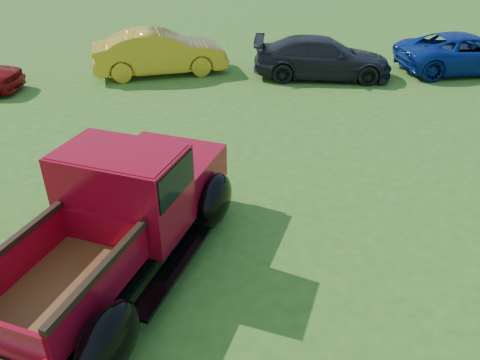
{
  "coord_description": "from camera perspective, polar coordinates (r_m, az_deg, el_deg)",
  "views": [
    {
      "loc": [
        -0.32,
        -6.75,
        4.94
      ],
      "look_at": [
        0.15,
        0.2,
        0.89
      ],
      "focal_mm": 35.0,
      "sensor_mm": 36.0,
      "label": 1
    }
  ],
  "objects": [
    {
      "name": "show_car_yellow",
      "position": [
        16.58,
        -9.73,
        15.08
      ],
      "size": [
        4.65,
        2.36,
        1.46
      ],
      "primitive_type": "imported",
      "rotation": [
        0.0,
        0.0,
        1.76
      ],
      "color": "gold",
      "rests_on": "ground"
    },
    {
      "name": "show_car_blue",
      "position": [
        18.34,
        25.82,
        13.78
      ],
      "size": [
        4.78,
        2.41,
        1.3
      ],
      "primitive_type": "imported",
      "rotation": [
        0.0,
        0.0,
        1.63
      ],
      "color": "navy",
      "rests_on": "ground"
    },
    {
      "name": "pickup_truck",
      "position": [
        7.48,
        -13.68,
        -3.42
      ],
      "size": [
        3.95,
        5.46,
        1.91
      ],
      "rotation": [
        0.0,
        0.0,
        -0.41
      ],
      "color": "black",
      "rests_on": "ground"
    },
    {
      "name": "ground",
      "position": [
        8.37,
        -0.97,
        -5.98
      ],
      "size": [
        120.0,
        120.0,
        0.0
      ],
      "primitive_type": "plane",
      "color": "#36631C",
      "rests_on": "ground"
    },
    {
      "name": "show_car_grey",
      "position": [
        16.24,
        9.99,
        14.47
      ],
      "size": [
        4.75,
        2.49,
        1.31
      ],
      "primitive_type": "imported",
      "rotation": [
        0.0,
        0.0,
        1.42
      ],
      "color": "black",
      "rests_on": "ground"
    }
  ]
}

